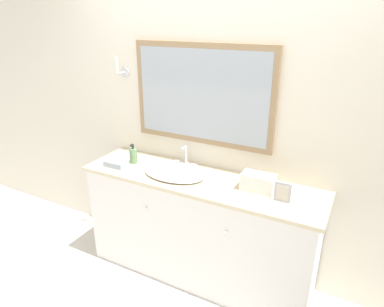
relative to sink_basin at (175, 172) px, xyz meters
name	(u,v)px	position (x,y,z in m)	size (l,w,h in m)	color
ground_plane	(183,293)	(0.21, -0.25, -0.93)	(14.00, 14.00, 0.00)	silver
wall_back	(215,123)	(0.20, 0.31, 0.35)	(8.00, 0.18, 2.55)	silver
vanity_counter	(199,228)	(0.21, 0.02, -0.47)	(1.93, 0.53, 0.91)	white
sink_basin	(175,172)	(0.00, 0.00, 0.00)	(0.52, 0.39, 0.18)	white
soap_bottle	(133,155)	(-0.43, 0.04, 0.05)	(0.07, 0.07, 0.17)	#709966
appliance_box	(258,183)	(0.67, 0.05, 0.04)	(0.24, 0.13, 0.13)	white
picture_frame	(283,192)	(0.86, -0.03, 0.05)	(0.11, 0.01, 0.14)	#B2B2B7
hand_towel_near_sink	(116,164)	(-0.51, -0.09, 0.01)	(0.18, 0.11, 0.05)	#A8B7C6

